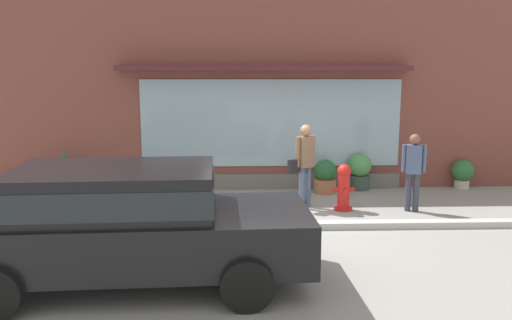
{
  "coord_description": "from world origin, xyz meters",
  "views": [
    {
      "loc": [
        -0.59,
        -8.84,
        2.75
      ],
      "look_at": [
        -0.25,
        1.2,
        1.01
      ],
      "focal_mm": 35.48,
      "sensor_mm": 36.0,
      "label": 1
    }
  ],
  "objects_px": {
    "parked_car_black": "(126,218)",
    "pedestrian_with_handbag": "(305,159)",
    "potted_plant_low_front": "(65,173)",
    "potted_plant_by_entrance": "(359,171)",
    "potted_plant_near_hydrant": "(325,176)",
    "potted_plant_doorstep": "(160,177)",
    "fire_hydrant": "(344,187)",
    "potted_plant_window_center": "(462,173)",
    "pedestrian_passerby": "(414,167)"
  },
  "relations": [
    {
      "from": "parked_car_black",
      "to": "pedestrian_with_handbag",
      "type": "bearing_deg",
      "value": 50.38
    },
    {
      "from": "potted_plant_low_front",
      "to": "potted_plant_by_entrance",
      "type": "height_order",
      "value": "potted_plant_low_front"
    },
    {
      "from": "parked_car_black",
      "to": "potted_plant_near_hydrant",
      "type": "height_order",
      "value": "parked_car_black"
    },
    {
      "from": "potted_plant_doorstep",
      "to": "potted_plant_by_entrance",
      "type": "height_order",
      "value": "potted_plant_by_entrance"
    },
    {
      "from": "pedestrian_with_handbag",
      "to": "potted_plant_by_entrance",
      "type": "height_order",
      "value": "pedestrian_with_handbag"
    },
    {
      "from": "fire_hydrant",
      "to": "potted_plant_low_front",
      "type": "height_order",
      "value": "potted_plant_low_front"
    },
    {
      "from": "parked_car_black",
      "to": "fire_hydrant",
      "type": "bearing_deg",
      "value": 41.88
    },
    {
      "from": "potted_plant_doorstep",
      "to": "potted_plant_near_hydrant",
      "type": "relative_size",
      "value": 0.81
    },
    {
      "from": "pedestrian_with_handbag",
      "to": "potted_plant_near_hydrant",
      "type": "bearing_deg",
      "value": -153.4
    },
    {
      "from": "potted_plant_low_front",
      "to": "potted_plant_near_hydrant",
      "type": "relative_size",
      "value": 1.38
    },
    {
      "from": "fire_hydrant",
      "to": "pedestrian_with_handbag",
      "type": "xyz_separation_m",
      "value": [
        -0.78,
        0.2,
        0.53
      ]
    },
    {
      "from": "fire_hydrant",
      "to": "potted_plant_near_hydrant",
      "type": "distance_m",
      "value": 1.48
    },
    {
      "from": "pedestrian_with_handbag",
      "to": "potted_plant_low_front",
      "type": "xyz_separation_m",
      "value": [
        -5.26,
        1.26,
        -0.5
      ]
    },
    {
      "from": "parked_car_black",
      "to": "potted_plant_window_center",
      "type": "relative_size",
      "value": 6.74
    },
    {
      "from": "potted_plant_window_center",
      "to": "potted_plant_near_hydrant",
      "type": "distance_m",
      "value": 3.39
    },
    {
      "from": "pedestrian_with_handbag",
      "to": "potted_plant_by_entrance",
      "type": "bearing_deg",
      "value": -169.86
    },
    {
      "from": "potted_plant_low_front",
      "to": "potted_plant_near_hydrant",
      "type": "height_order",
      "value": "potted_plant_low_front"
    },
    {
      "from": "parked_car_black",
      "to": "potted_plant_near_hydrant",
      "type": "xyz_separation_m",
      "value": [
        3.45,
        4.97,
        -0.5
      ]
    },
    {
      "from": "potted_plant_doorstep",
      "to": "potted_plant_window_center",
      "type": "bearing_deg",
      "value": 0.21
    },
    {
      "from": "fire_hydrant",
      "to": "potted_plant_low_front",
      "type": "bearing_deg",
      "value": 166.45
    },
    {
      "from": "potted_plant_low_front",
      "to": "parked_car_black",
      "type": "bearing_deg",
      "value": -63.57
    },
    {
      "from": "potted_plant_low_front",
      "to": "potted_plant_window_center",
      "type": "distance_m",
      "value": 9.29
    },
    {
      "from": "pedestrian_with_handbag",
      "to": "parked_car_black",
      "type": "relative_size",
      "value": 0.37
    },
    {
      "from": "pedestrian_passerby",
      "to": "potted_plant_by_entrance",
      "type": "height_order",
      "value": "pedestrian_passerby"
    },
    {
      "from": "pedestrian_with_handbag",
      "to": "parked_car_black",
      "type": "xyz_separation_m",
      "value": [
        -2.79,
        -3.7,
        -0.12
      ]
    },
    {
      "from": "potted_plant_by_entrance",
      "to": "potted_plant_low_front",
      "type": "bearing_deg",
      "value": -177.09
    },
    {
      "from": "pedestrian_passerby",
      "to": "potted_plant_low_front",
      "type": "bearing_deg",
      "value": -176.79
    },
    {
      "from": "potted_plant_by_entrance",
      "to": "pedestrian_passerby",
      "type": "bearing_deg",
      "value": -72.47
    },
    {
      "from": "pedestrian_passerby",
      "to": "potted_plant_window_center",
      "type": "bearing_deg",
      "value": 61.56
    },
    {
      "from": "parked_car_black",
      "to": "potted_plant_window_center",
      "type": "distance_m",
      "value": 8.68
    },
    {
      "from": "fire_hydrant",
      "to": "potted_plant_doorstep",
      "type": "relative_size",
      "value": 1.5
    },
    {
      "from": "potted_plant_window_center",
      "to": "potted_plant_near_hydrant",
      "type": "xyz_separation_m",
      "value": [
        -3.37,
        -0.37,
        0.01
      ]
    },
    {
      "from": "pedestrian_with_handbag",
      "to": "pedestrian_passerby",
      "type": "height_order",
      "value": "pedestrian_with_handbag"
    },
    {
      "from": "potted_plant_near_hydrant",
      "to": "potted_plant_by_entrance",
      "type": "bearing_deg",
      "value": 20.49
    },
    {
      "from": "fire_hydrant",
      "to": "pedestrian_passerby",
      "type": "relative_size",
      "value": 0.6
    },
    {
      "from": "potted_plant_doorstep",
      "to": "potted_plant_by_entrance",
      "type": "relative_size",
      "value": 0.73
    },
    {
      "from": "fire_hydrant",
      "to": "parked_car_black",
      "type": "relative_size",
      "value": 0.2
    },
    {
      "from": "potted_plant_low_front",
      "to": "potted_plant_window_center",
      "type": "bearing_deg",
      "value": 2.4
    },
    {
      "from": "pedestrian_with_handbag",
      "to": "potted_plant_low_front",
      "type": "bearing_deg",
      "value": -49.79
    },
    {
      "from": "fire_hydrant",
      "to": "potted_plant_window_center",
      "type": "relative_size",
      "value": 1.37
    },
    {
      "from": "pedestrian_passerby",
      "to": "potted_plant_near_hydrant",
      "type": "xyz_separation_m",
      "value": [
        -1.48,
        1.61,
        -0.51
      ]
    },
    {
      "from": "potted_plant_by_entrance",
      "to": "fire_hydrant",
      "type": "bearing_deg",
      "value": -112.42
    },
    {
      "from": "pedestrian_passerby",
      "to": "potted_plant_doorstep",
      "type": "relative_size",
      "value": 2.48
    },
    {
      "from": "fire_hydrant",
      "to": "pedestrian_with_handbag",
      "type": "relative_size",
      "value": 0.55
    },
    {
      "from": "parked_car_black",
      "to": "potted_plant_doorstep",
      "type": "height_order",
      "value": "parked_car_black"
    },
    {
      "from": "pedestrian_passerby",
      "to": "potted_plant_doorstep",
      "type": "distance_m",
      "value": 5.69
    },
    {
      "from": "potted_plant_low_front",
      "to": "fire_hydrant",
      "type": "bearing_deg",
      "value": -13.55
    },
    {
      "from": "potted_plant_near_hydrant",
      "to": "potted_plant_window_center",
      "type": "bearing_deg",
      "value": 6.22
    },
    {
      "from": "potted_plant_doorstep",
      "to": "potted_plant_window_center",
      "type": "relative_size",
      "value": 0.91
    },
    {
      "from": "pedestrian_passerby",
      "to": "potted_plant_by_entrance",
      "type": "relative_size",
      "value": 1.82
    }
  ]
}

